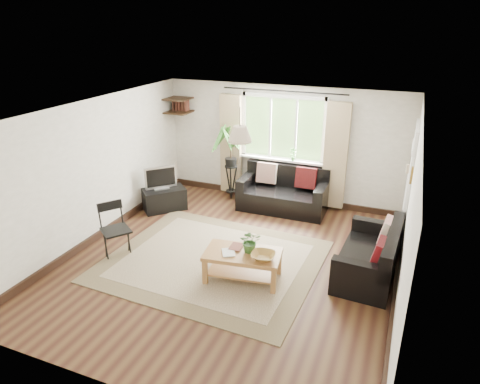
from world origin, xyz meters
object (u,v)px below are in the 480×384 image
at_px(coffee_table, 243,266).
at_px(palm_stand, 231,163).
at_px(sofa_right, 369,252).
at_px(tv_stand, 164,199).
at_px(folding_chair, 116,231).
at_px(sofa_back, 283,190).

height_order(coffee_table, palm_stand, palm_stand).
height_order(sofa_right, tv_stand, sofa_right).
distance_m(coffee_table, tv_stand, 2.96).
bearing_deg(tv_stand, sofa_right, -58.70).
relative_size(tv_stand, folding_chair, 0.93).
relative_size(palm_stand, folding_chair, 1.81).
relative_size(sofa_back, palm_stand, 1.08).
xyz_separation_m(sofa_back, folding_chair, (-1.96, -2.76, 0.03)).
bearing_deg(sofa_back, coffee_table, -86.85).
relative_size(tv_stand, palm_stand, 0.51).
height_order(coffee_table, folding_chair, folding_chair).
bearing_deg(sofa_right, tv_stand, -99.20).
relative_size(sofa_right, coffee_table, 1.42).
relative_size(sofa_back, sofa_right, 1.10).
bearing_deg(sofa_back, palm_stand, 173.54).
distance_m(sofa_right, palm_stand, 3.63).
bearing_deg(sofa_right, folding_chair, -72.60).
height_order(sofa_back, tv_stand, sofa_back).
relative_size(sofa_right, folding_chair, 1.78).
xyz_separation_m(coffee_table, folding_chair, (-2.14, -0.12, 0.22)).
height_order(sofa_right, coffee_table, sofa_right).
height_order(sofa_right, palm_stand, palm_stand).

